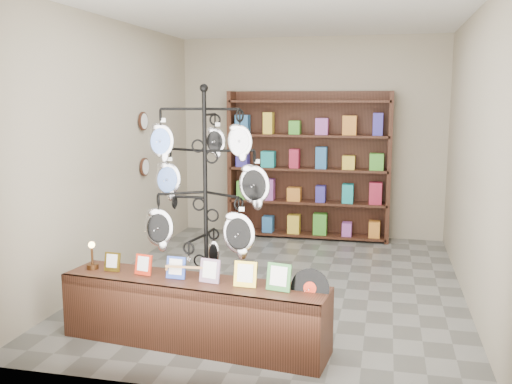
# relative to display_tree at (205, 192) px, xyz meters

# --- Properties ---
(ground) EXTENTS (5.00, 5.00, 0.00)m
(ground) POSITION_rel_display_tree_xyz_m (0.40, 1.46, -1.28)
(ground) COLOR slate
(ground) RESTS_ON ground
(room_envelope) EXTENTS (5.00, 5.00, 5.00)m
(room_envelope) POSITION_rel_display_tree_xyz_m (0.40, 1.46, 0.57)
(room_envelope) COLOR #A89F88
(room_envelope) RESTS_ON ground
(display_tree) EXTENTS (1.13, 0.93, 2.21)m
(display_tree) POSITION_rel_display_tree_xyz_m (0.00, 0.00, 0.00)
(display_tree) COLOR black
(display_tree) RESTS_ON ground
(front_shelf) EXTENTS (2.36, 0.74, 0.82)m
(front_shelf) POSITION_rel_display_tree_xyz_m (-0.03, -0.29, -0.99)
(front_shelf) COLOR black
(front_shelf) RESTS_ON ground
(back_shelving) EXTENTS (2.42, 0.36, 2.20)m
(back_shelving) POSITION_rel_display_tree_xyz_m (0.40, 3.75, -0.25)
(back_shelving) COLOR black
(back_shelving) RESTS_ON ground
(wall_clocks) EXTENTS (0.03, 0.24, 0.84)m
(wall_clocks) POSITION_rel_display_tree_xyz_m (-1.57, 2.26, 0.22)
(wall_clocks) COLOR black
(wall_clocks) RESTS_ON ground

